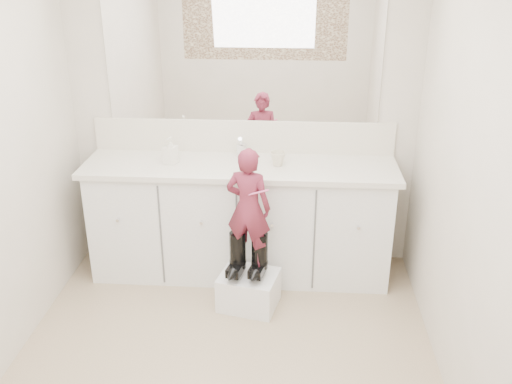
{
  "coord_description": "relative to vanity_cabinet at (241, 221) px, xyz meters",
  "views": [
    {
      "loc": [
        0.39,
        -2.64,
        2.35
      ],
      "look_at": [
        0.15,
        0.78,
        0.87
      ],
      "focal_mm": 40.0,
      "sensor_mm": 36.0,
      "label": 1
    }
  ],
  "objects": [
    {
      "name": "floor",
      "position": [
        0.0,
        -1.23,
        -0.42
      ],
      "size": [
        3.0,
        3.0,
        0.0
      ],
      "primitive_type": "plane",
      "color": "#91795F",
      "rests_on": "ground"
    },
    {
      "name": "wall_back",
      "position": [
        0.0,
        0.27,
        0.77
      ],
      "size": [
        2.6,
        0.0,
        2.6
      ],
      "primitive_type": "plane",
      "rotation": [
        1.57,
        0.0,
        0.0
      ],
      "color": "#BFB5A3",
      "rests_on": "floor"
    },
    {
      "name": "wall_right",
      "position": [
        1.3,
        -1.23,
        0.78
      ],
      "size": [
        0.0,
        3.0,
        3.0
      ],
      "primitive_type": "plane",
      "rotation": [
        1.57,
        0.0,
        -1.57
      ],
      "color": "#BFB5A3",
      "rests_on": "floor"
    },
    {
      "name": "vanity_cabinet",
      "position": [
        0.0,
        0.0,
        0.0
      ],
      "size": [
        2.2,
        0.55,
        0.85
      ],
      "primitive_type": "cube",
      "color": "silver",
      "rests_on": "floor"
    },
    {
      "name": "countertop",
      "position": [
        0.0,
        -0.01,
        0.45
      ],
      "size": [
        2.28,
        0.58,
        0.04
      ],
      "primitive_type": "cube",
      "color": "beige",
      "rests_on": "vanity_cabinet"
    },
    {
      "name": "backsplash",
      "position": [
        0.0,
        0.26,
        0.59
      ],
      "size": [
        2.28,
        0.03,
        0.25
      ],
      "primitive_type": "cube",
      "color": "beige",
      "rests_on": "countertop"
    },
    {
      "name": "mirror",
      "position": [
        0.0,
        0.26,
        1.22
      ],
      "size": [
        2.0,
        0.02,
        1.0
      ],
      "primitive_type": "cube",
      "color": "white",
      "rests_on": "wall_back"
    },
    {
      "name": "dot_panel",
      "position": [
        0.0,
        -2.71,
        1.22
      ],
      "size": [
        2.0,
        0.01,
        1.2
      ],
      "primitive_type": "cube",
      "color": "#472819",
      "rests_on": "wall_front"
    },
    {
      "name": "faucet",
      "position": [
        0.0,
        0.15,
        0.52
      ],
      "size": [
        0.08,
        0.08,
        0.1
      ],
      "primitive_type": "cylinder",
      "color": "silver",
      "rests_on": "countertop"
    },
    {
      "name": "cup",
      "position": [
        0.27,
        -0.01,
        0.52
      ],
      "size": [
        0.13,
        0.13,
        0.1
      ],
      "primitive_type": "imported",
      "rotation": [
        0.0,
        0.0,
        -0.27
      ],
      "color": "beige",
      "rests_on": "countertop"
    },
    {
      "name": "soap_bottle",
      "position": [
        -0.5,
        -0.02,
        0.56
      ],
      "size": [
        0.11,
        0.11,
        0.19
      ],
      "primitive_type": "imported",
      "rotation": [
        0.0,
        0.0,
        -0.36
      ],
      "color": "silver",
      "rests_on": "countertop"
    },
    {
      "name": "step_stool",
      "position": [
        0.1,
        -0.48,
        -0.3
      ],
      "size": [
        0.45,
        0.4,
        0.25
      ],
      "primitive_type": "cube",
      "rotation": [
        0.0,
        0.0,
        -0.22
      ],
      "color": "white",
      "rests_on": "floor"
    },
    {
      "name": "boot_left",
      "position": [
        0.02,
        -0.48,
        -0.01
      ],
      "size": [
        0.16,
        0.24,
        0.32
      ],
      "primitive_type": null,
      "rotation": [
        0.0,
        0.0,
        -0.22
      ],
      "color": "black",
      "rests_on": "step_stool"
    },
    {
      "name": "boot_right",
      "position": [
        0.17,
        -0.48,
        -0.01
      ],
      "size": [
        0.16,
        0.24,
        0.32
      ],
      "primitive_type": null,
      "rotation": [
        0.0,
        0.0,
        -0.22
      ],
      "color": "black",
      "rests_on": "step_stool"
    },
    {
      "name": "toddler",
      "position": [
        0.1,
        -0.48,
        0.34
      ],
      "size": [
        0.34,
        0.26,
        0.83
      ],
      "primitive_type": "imported",
      "rotation": [
        0.0,
        0.0,
        2.92
      ],
      "color": "#A33247",
      "rests_on": "step_stool"
    },
    {
      "name": "toothbrush",
      "position": [
        0.17,
        -0.53,
        0.47
      ],
      "size": [
        0.13,
        0.04,
        0.06
      ],
      "primitive_type": "cylinder",
      "rotation": [
        0.0,
        1.22,
        -0.22
      ],
      "color": "#ED5C99",
      "rests_on": "toddler"
    }
  ]
}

